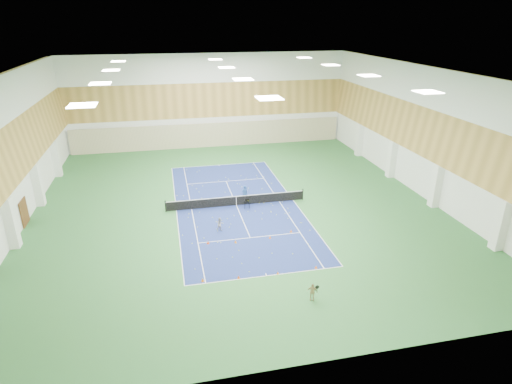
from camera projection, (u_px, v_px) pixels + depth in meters
ground at (236, 205)px, 39.52m from camera, size 40.00×40.00×0.00m
room_shell at (235, 143)px, 37.24m from camera, size 36.00×40.00×12.00m
wood_cladding at (235, 120)px, 36.48m from camera, size 36.00×40.00×8.00m
ceiling_light_grid at (234, 73)px, 34.99m from camera, size 21.40×25.40×0.06m
court_surface at (236, 205)px, 39.52m from camera, size 10.97×23.77×0.01m
tennis_balls_scatter at (236, 205)px, 39.50m from camera, size 10.57×22.77×0.07m
tennis_net at (236, 200)px, 39.31m from camera, size 12.80×0.10×1.10m
back_curtain at (211, 135)px, 56.76m from camera, size 35.40×0.16×3.20m
door_left_b at (24, 212)px, 35.57m from camera, size 0.08×1.80×2.20m
coach at (245, 194)px, 39.92m from camera, size 0.69×0.53×1.69m
child_court at (220, 224)px, 34.61m from camera, size 0.68×0.60×1.17m
child_apron at (312, 292)px, 26.16m from camera, size 0.73×0.54×1.16m
ball_cart at (247, 204)px, 38.75m from camera, size 0.62×0.62×0.85m
cone_svc_a at (208, 242)px, 32.82m from camera, size 0.22×0.22×0.24m
cone_svc_b at (236, 241)px, 32.99m from camera, size 0.19×0.19×0.21m
cone_svc_c at (270, 237)px, 33.62m from camera, size 0.20×0.20×0.22m
cone_svc_d at (291, 231)px, 34.58m from camera, size 0.22×0.22×0.24m
cone_base_a at (203, 280)px, 28.15m from camera, size 0.22×0.22×0.24m
cone_base_b at (239, 277)px, 28.47m from camera, size 0.21×0.21×0.23m
cone_base_c at (278, 273)px, 28.97m from camera, size 0.18×0.18×0.19m
cone_base_d at (316, 267)px, 29.63m from camera, size 0.20×0.20×0.22m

